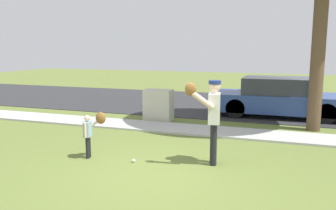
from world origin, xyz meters
The scene contains 8 objects.
ground_plane centered at (0.00, 3.50, 0.00)m, with size 48.00×48.00×0.00m, color olive.
sidewalk_strip centered at (0.00, 3.60, 0.03)m, with size 36.00×1.20×0.06m, color #B2B2AD.
road_surface centered at (0.00, 8.60, 0.01)m, with size 36.00×6.80×0.02m, color #2D2D30.
person_adult centered at (0.88, 0.92, 1.07)m, with size 0.67×0.72×1.71m.
person_child centered at (-1.63, 0.50, 0.64)m, with size 0.42×0.44×0.98m.
baseball centered at (-0.66, 0.49, 0.04)m, with size 0.07×0.07×0.07m, color white.
utility_cabinet centered at (-1.67, 4.62, 0.50)m, with size 0.90×0.53×1.01m, color beige.
parked_wagon_blue centered at (2.03, 6.58, 0.66)m, with size 4.50×1.80×1.33m.
Camera 1 is at (2.32, -5.86, 2.35)m, focal length 37.57 mm.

